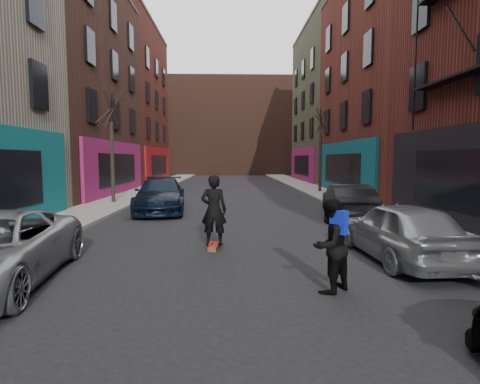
{
  "coord_description": "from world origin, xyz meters",
  "views": [
    {
      "loc": [
        -0.04,
        -1.77,
        2.42
      ],
      "look_at": [
        0.2,
        7.26,
        1.6
      ],
      "focal_mm": 28.0,
      "sensor_mm": 36.0,
      "label": 1
    }
  ],
  "objects": [
    {
      "name": "sidewalk_left",
      "position": [
        -6.25,
        30.0,
        0.07
      ],
      "size": [
        2.5,
        84.0,
        0.13
      ],
      "primitive_type": "cube",
      "color": "gray",
      "rests_on": "ground"
    },
    {
      "name": "building_far",
      "position": [
        0.0,
        56.0,
        7.0
      ],
      "size": [
        40.0,
        10.0,
        14.0
      ],
      "primitive_type": "cube",
      "color": "#47281E",
      "rests_on": "ground"
    },
    {
      "name": "sidewalk_right",
      "position": [
        6.25,
        30.0,
        0.07
      ],
      "size": [
        2.5,
        84.0,
        0.13
      ],
      "primitive_type": "cube",
      "color": "gray",
      "rests_on": "ground"
    },
    {
      "name": "parked_right_far",
      "position": [
        3.98,
        6.85,
        0.71
      ],
      "size": [
        1.91,
        4.27,
        1.43
      ],
      "primitive_type": "imported",
      "rotation": [
        0.0,
        0.0,
        3.19
      ],
      "color": "gray",
      "rests_on": "ground"
    },
    {
      "name": "tree_right_far",
      "position": [
        6.2,
        24.0,
        3.53
      ],
      "size": [
        2.0,
        2.0,
        6.8
      ],
      "primitive_type": null,
      "color": "black",
      "rests_on": "sidewalk_right"
    },
    {
      "name": "pedestrian",
      "position": [
        1.75,
        4.79,
        0.86
      ],
      "size": [
        1.04,
        1.02,
        1.7
      ],
      "rotation": [
        0.0,
        0.0,
        3.84
      ],
      "color": "black",
      "rests_on": "ground"
    },
    {
      "name": "skateboarder",
      "position": [
        -0.48,
        8.1,
        1.05
      ],
      "size": [
        0.74,
        0.53,
        1.89
      ],
      "primitive_type": "imported",
      "rotation": [
        0.0,
        0.0,
        3.03
      ],
      "color": "black",
      "rests_on": "skateboard"
    },
    {
      "name": "parked_left_end",
      "position": [
        -3.2,
        15.16,
        0.76
      ],
      "size": [
        2.72,
        5.45,
        1.52
      ],
      "primitive_type": "imported",
      "rotation": [
        0.0,
        0.0,
        0.12
      ],
      "color": "black",
      "rests_on": "ground"
    },
    {
      "name": "parked_right_end",
      "position": [
        4.6,
        12.76,
        0.71
      ],
      "size": [
        2.01,
        4.44,
        1.41
      ],
      "primitive_type": "imported",
      "rotation": [
        0.0,
        0.0,
        3.02
      ],
      "color": "black",
      "rests_on": "ground"
    },
    {
      "name": "skateboard",
      "position": [
        -0.48,
        8.1,
        0.05
      ],
      "size": [
        0.31,
        0.82,
        0.1
      ],
      "primitive_type": "cube",
      "rotation": [
        0.0,
        0.0,
        -0.11
      ],
      "color": "brown",
      "rests_on": "ground"
    },
    {
      "name": "tree_left_far",
      "position": [
        -6.2,
        18.0,
        3.38
      ],
      "size": [
        2.0,
        2.0,
        6.5
      ],
      "primitive_type": null,
      "color": "black",
      "rests_on": "sidewalk_left"
    }
  ]
}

